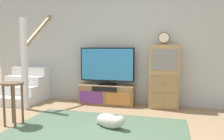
# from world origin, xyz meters

# --- Properties ---
(back_wall) EXTENTS (6.40, 0.12, 2.70)m
(back_wall) POSITION_xyz_m (0.00, 2.46, 1.35)
(back_wall) COLOR #B2B7B2
(back_wall) RESTS_ON ground_plane
(area_rug) EXTENTS (2.60, 1.80, 0.01)m
(area_rug) POSITION_xyz_m (0.00, 0.60, 0.01)
(area_rug) COLOR #4C664C
(area_rug) RESTS_ON ground_plane
(media_console) EXTENTS (1.19, 0.38, 0.42)m
(media_console) POSITION_xyz_m (-0.30, 2.19, 0.21)
(media_console) COLOR #997047
(media_console) RESTS_ON ground_plane
(television) EXTENTS (1.19, 0.22, 0.81)m
(television) POSITION_xyz_m (-0.30, 2.22, 0.85)
(television) COLOR black
(television) RESTS_ON media_console
(side_cabinet) EXTENTS (0.58, 0.38, 1.28)m
(side_cabinet) POSITION_xyz_m (0.90, 2.20, 0.64)
(side_cabinet) COLOR tan
(side_cabinet) RESTS_ON ground_plane
(desk_clock) EXTENTS (0.23, 0.08, 0.25)m
(desk_clock) POSITION_xyz_m (0.88, 2.19, 1.41)
(desk_clock) COLOR #4C3823
(desk_clock) RESTS_ON side_cabinet
(staircase) EXTENTS (1.00, 1.36, 2.20)m
(staircase) POSITION_xyz_m (-2.24, 2.20, 0.37)
(staircase) COLOR white
(staircase) RESTS_ON ground_plane
(bar_stool_near) EXTENTS (0.34, 0.34, 0.68)m
(bar_stool_near) POSITION_xyz_m (-1.35, 0.56, 0.51)
(bar_stool_near) COLOR brown
(bar_stool_near) RESTS_ON ground_plane
(dog) EXTENTS (0.52, 0.35, 0.23)m
(dog) POSITION_xyz_m (0.16, 0.81, 0.12)
(dog) COLOR beige
(dog) RESTS_ON ground_plane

